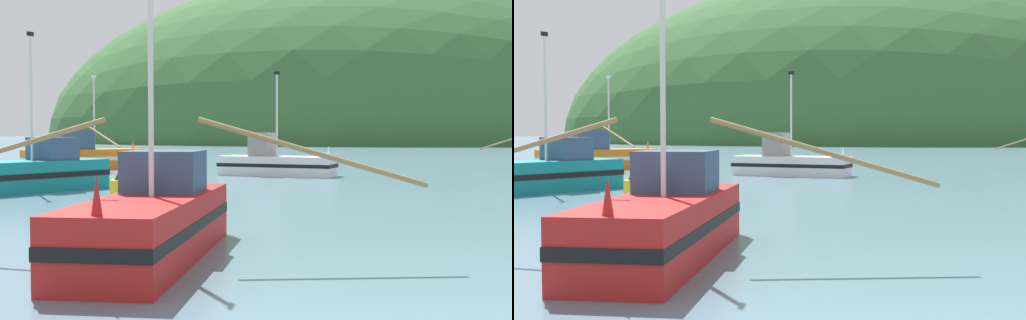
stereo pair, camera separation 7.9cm
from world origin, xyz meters
TOP-DOWN VIEW (x-y plane):
  - hill_far_center at (16.64, 165.51)m, footprint 84.48×67.59m
  - hill_far_right at (14.10, 175.43)m, footprint 166.34×133.07m
  - fishing_boat_white at (-3.15, 35.72)m, footprint 7.73×4.35m
  - fishing_boat_red at (-4.83, 8.62)m, footprint 11.99×7.53m
  - fishing_boat_orange at (-17.42, 40.97)m, footprint 8.30×10.17m
  - fishing_boat_teal at (-13.86, 24.45)m, footprint 5.82×6.64m
  - channel_buoy at (-8.41, 18.88)m, footprint 0.84×0.84m

SIDE VIEW (x-z plane):
  - hill_far_center at x=16.64m, z-range -33.58..33.58m
  - hill_far_right at x=14.10m, z-range -43.37..43.37m
  - channel_buoy at x=-8.41m, z-range -0.14..1.34m
  - fishing_boat_white at x=-3.15m, z-range -2.48..4.11m
  - fishing_boat_red at x=-4.83m, z-range -2.34..4.03m
  - fishing_boat_teal at x=-13.86m, z-range -2.83..4.63m
  - fishing_boat_orange at x=-17.42m, z-range -2.46..4.44m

